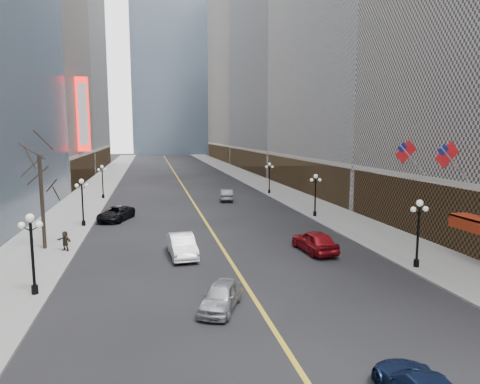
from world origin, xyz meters
name	(u,v)px	position (x,y,z in m)	size (l,w,h in m)	color
sidewalk_east	(276,190)	(14.00, 70.00, 0.07)	(6.00, 230.00, 0.15)	gray
sidewalk_west	(90,195)	(-14.00, 70.00, 0.07)	(6.00, 230.00, 0.15)	gray
lane_line	(182,185)	(0.00, 80.00, 0.01)	(0.25, 200.00, 0.02)	gold
bldg_east_c	(297,69)	(29.88, 106.00, 24.18)	(26.60, 40.60, 48.80)	gray
bldg_east_d	(255,66)	(29.90, 149.00, 31.17)	(26.60, 46.60, 62.80)	#AB9E8E
bldg_west_d	(43,20)	(-29.92, 121.00, 36.17)	(26.60, 38.60, 72.80)	beige
streetlamp_east_1	(418,226)	(11.80, 30.00, 2.90)	(1.26, 0.44, 4.52)	black
streetlamp_east_2	(315,191)	(11.80, 48.00, 2.90)	(1.26, 0.44, 4.52)	black
streetlamp_east_3	(269,175)	(11.80, 66.00, 2.90)	(1.26, 0.44, 4.52)	black
streetlamp_west_1	(32,246)	(-11.80, 30.00, 2.90)	(1.26, 0.44, 4.52)	black
streetlamp_west_2	(82,197)	(-11.80, 48.00, 2.90)	(1.26, 0.44, 4.52)	black
streetlamp_west_3	(102,178)	(-11.80, 66.00, 2.90)	(1.26, 0.44, 4.52)	black
flag_4	(449,157)	(15.31, 32.00, 7.29)	(2.87, 0.12, 2.87)	#B2B2B7
flag_5	(408,154)	(15.31, 37.00, 7.29)	(2.87, 0.12, 2.87)	#B2B2B7
awning_c	(475,221)	(16.11, 30.00, 3.08)	(1.40, 4.00, 0.93)	maroon
theatre_marquee	(83,114)	(-15.88, 80.00, 12.00)	(2.00, 0.55, 12.00)	red
tree_west_far	(40,170)	(-13.50, 40.00, 6.24)	(3.60, 3.60, 7.92)	#2D231C
car_nb_near	(221,296)	(-2.00, 26.21, 0.69)	(1.62, 4.02, 1.37)	#AAADB1
car_nb_mid	(182,246)	(-3.24, 36.14, 0.82)	(1.73, 4.95, 1.63)	white
car_nb_far	(116,214)	(-9.00, 50.68, 0.73)	(2.41, 5.23, 1.45)	black
car_sb_mid	(315,241)	(6.70, 35.27, 0.84)	(1.99, 4.94, 1.68)	maroon
car_sb_far	(227,195)	(4.59, 61.35, 0.77)	(1.62, 4.65, 1.53)	#474C4E
ped_west_far	(65,241)	(-11.82, 39.00, 0.90)	(1.40, 0.40, 1.51)	#2C2318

